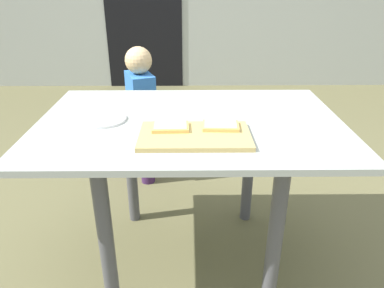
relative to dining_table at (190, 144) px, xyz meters
name	(u,v)px	position (x,y,z in m)	size (l,w,h in m)	color
ground_plane	(190,256)	(0.00, 0.00, -0.62)	(16.00, 16.00, 0.00)	brown
house_door	(143,1)	(-0.53, 3.07, 0.38)	(0.90, 0.02, 2.00)	black
dining_table	(190,144)	(0.00, 0.00, 0.00)	(1.26, 0.85, 0.74)	#A9AFA8
cutting_board	(195,136)	(0.02, -0.18, 0.12)	(0.41, 0.25, 0.02)	tan
pizza_slice_far_right	(221,126)	(0.12, -0.12, 0.14)	(0.14, 0.11, 0.02)	#E9B35B
pizza_slice_far_left	(170,127)	(-0.08, -0.13, 0.14)	(0.14, 0.10, 0.02)	#E9B35B
plate_white_left	(103,119)	(-0.36, 0.00, 0.12)	(0.19, 0.19, 0.01)	white
child_left	(141,108)	(-0.31, 0.80, -0.12)	(0.22, 0.27, 0.90)	#3F214E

